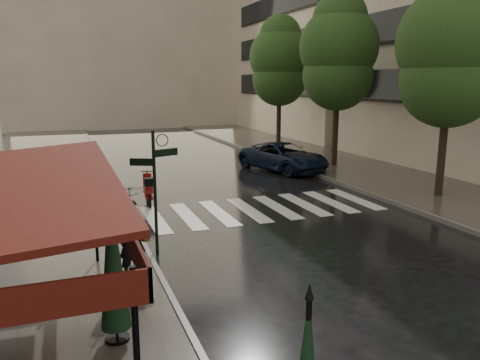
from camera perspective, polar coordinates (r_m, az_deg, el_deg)
ground at (r=9.67m, az=0.67°, el=-14.01°), size 120.00×120.00×0.00m
sidewalk_near at (r=20.56m, az=-23.93°, el=-0.83°), size 6.00×60.00×0.12m
sidewalk_far at (r=24.52m, az=12.86°, el=1.81°), size 5.50×60.00×0.12m
curb_near at (r=20.59m, az=-15.46°, el=-0.17°), size 0.12×60.00×0.16m
curb_far at (r=23.11m, az=7.06°, el=1.46°), size 0.12×60.00×0.16m
crosswalk at (r=15.95m, az=2.78°, el=-3.46°), size 7.85×3.20×0.01m
signpost at (r=11.52m, az=-10.33°, el=-0.28°), size 1.17×0.29×3.10m
haussmann_far at (r=39.69m, az=9.75°, el=19.00°), size 8.00×16.00×18.50m
backdrop_building at (r=46.87m, az=-13.70°, el=18.65°), size 22.00×6.00×20.00m
tree_near at (r=18.33m, az=24.35°, el=14.30°), size 3.80×3.80×7.99m
tree_mid at (r=23.80m, az=11.93°, el=14.94°), size 3.80×3.80×8.34m
tree_far at (r=30.03m, az=4.86°, el=14.20°), size 3.80×3.80×8.16m
pedestrian_with_umbrella at (r=9.86m, az=-13.19°, el=-2.79°), size 1.36×1.37×2.50m
scooter at (r=16.72m, az=-11.11°, el=-1.22°), size 0.50×1.63×1.07m
parked_car at (r=22.73m, az=5.31°, el=2.84°), size 3.57×5.26×1.34m
parasol_back at (r=7.67m, az=-15.26°, el=-9.29°), size 0.48×0.48×2.58m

